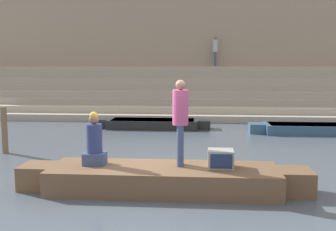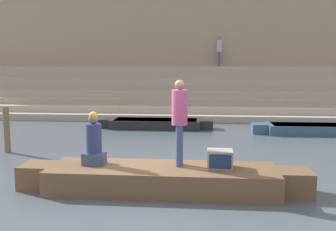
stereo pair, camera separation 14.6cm
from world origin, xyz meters
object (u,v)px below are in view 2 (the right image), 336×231
object	(u,v)px
rowboat_main	(162,178)
person_standing	(180,116)
person_rowing	(94,143)
tv_set	(220,159)
person_on_steps	(219,49)
mooring_post	(7,130)
moored_boat_shore	(324,129)
moored_boat_distant	(156,123)

from	to	relation	value
rowboat_main	person_standing	world-z (taller)	person_standing
rowboat_main	person_rowing	distance (m)	1.59
tv_set	person_on_steps	distance (m)	14.90
person_standing	person_rowing	distance (m)	1.86
person_standing	mooring_post	world-z (taller)	person_standing
rowboat_main	person_rowing	size ratio (longest dim) A/B	5.34
tv_set	moored_boat_shore	size ratio (longest dim) A/B	0.10
person_rowing	mooring_post	xyz separation A→B (m)	(-3.47, 2.98, -0.27)
rowboat_main	person_standing	bearing A→B (deg)	23.65
person_rowing	tv_set	distance (m)	2.60
person_on_steps	person_rowing	bearing A→B (deg)	-111.29
person_standing	moored_boat_distant	world-z (taller)	person_standing
mooring_post	person_on_steps	world-z (taller)	person_on_steps
person_standing	person_rowing	world-z (taller)	person_standing
moored_boat_shore	moored_boat_distant	bearing A→B (deg)	168.40
tv_set	person_on_steps	size ratio (longest dim) A/B	0.30
person_rowing	moored_boat_distant	world-z (taller)	person_rowing
person_standing	person_on_steps	world-z (taller)	person_on_steps
tv_set	mooring_post	xyz separation A→B (m)	(-6.06, 3.02, 0.00)
person_rowing	moored_boat_distant	xyz separation A→B (m)	(0.27, 7.86, -0.75)
rowboat_main	tv_set	world-z (taller)	tv_set
rowboat_main	person_rowing	bearing A→B (deg)	176.40
person_rowing	mooring_post	size ratio (longest dim) A/B	0.82
person_standing	mooring_post	xyz separation A→B (m)	(-5.24, 2.92, -0.83)
rowboat_main	moored_boat_shore	xyz separation A→B (m)	(5.24, 7.17, -0.07)
person_standing	moored_boat_distant	distance (m)	8.05
moored_boat_distant	tv_set	bearing A→B (deg)	-73.50
moored_boat_distant	person_on_steps	xyz separation A→B (m)	(2.73, 6.73, 3.27)
person_standing	moored_boat_shore	bearing A→B (deg)	40.97
moored_boat_shore	mooring_post	xyz separation A→B (m)	(-10.15, -4.10, 0.48)
rowboat_main	mooring_post	distance (m)	5.80
moored_boat_shore	tv_set	bearing A→B (deg)	-124.46
person_rowing	tv_set	bearing A→B (deg)	-3.51
tv_set	moored_boat_shore	bearing A→B (deg)	56.98
person_rowing	mooring_post	bearing A→B (deg)	136.79
person_standing	person_rowing	size ratio (longest dim) A/B	1.59
moored_boat_shore	person_on_steps	xyz separation A→B (m)	(-3.67, 7.51, 3.27)
mooring_post	rowboat_main	bearing A→B (deg)	-32.03
person_rowing	mooring_post	distance (m)	4.59
person_standing	tv_set	distance (m)	1.18
person_rowing	moored_boat_shore	distance (m)	9.76
person_rowing	moored_boat_shore	world-z (taller)	person_rowing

